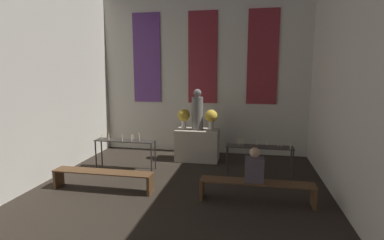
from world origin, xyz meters
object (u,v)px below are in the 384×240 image
pew_back_right (256,187)px  candle_rack_right (259,150)px  flower_vase_right (211,117)px  candle_rack_left (125,144)px  pew_back_left (103,176)px  person_seated (254,167)px  altar (197,145)px  flower_vase_left (184,116)px  statue (197,111)px

pew_back_right → candle_rack_right: bearing=86.4°
flower_vase_right → candle_rack_right: (1.30, -1.14, -0.59)m
candle_rack_left → pew_back_left: 1.46m
flower_vase_right → person_seated: 2.86m
candle_rack_left → pew_back_left: size_ratio=0.72×
candle_rack_left → candle_rack_right: bearing=0.1°
altar → person_seated: bearing=-58.6°
flower_vase_left → person_seated: (1.95, -2.56, -0.55)m
candle_rack_right → pew_back_right: candle_rack_right is taller
candle_rack_left → candle_rack_right: candle_rack_left is taller
candle_rack_right → pew_back_left: candle_rack_right is taller
candle_rack_right → person_seated: person_seated is taller
flower_vase_left → flower_vase_right: size_ratio=1.00×
candle_rack_left → pew_back_left: candle_rack_left is taller
altar → candle_rack_left: 2.06m
pew_back_left → statue: bearing=57.8°
flower_vase_right → pew_back_left: (-2.00, -2.56, -0.95)m
pew_back_right → altar: bearing=122.2°
statue → pew_back_right: bearing=-57.8°
flower_vase_right → candle_rack_left: 2.45m
flower_vase_left → pew_back_right: bearing=-51.9°
pew_back_left → flower_vase_left: bearing=64.5°
statue → pew_back_left: bearing=-122.2°
candle_rack_right → pew_back_right: (-0.09, -1.41, -0.36)m
altar → pew_back_right: (1.61, -2.56, -0.13)m
flower_vase_right → pew_back_left: bearing=-128.1°
flower_vase_right → candle_rack_right: size_ratio=0.37×
flower_vase_right → pew_back_left: 3.38m
statue → pew_back_right: size_ratio=0.52×
pew_back_left → pew_back_right: 3.22m
candle_rack_left → person_seated: person_seated is taller
person_seated → pew_back_right: bearing=0.0°
flower_vase_right → candle_rack_left: flower_vase_right is taller
statue → flower_vase_right: size_ratio=1.99×
flower_vase_right → statue: bearing=180.0°
flower_vase_left → candle_rack_right: bearing=-28.7°
altar → person_seated: 3.01m
pew_back_left → person_seated: bearing=0.0°
flower_vase_left → candle_rack_left: size_ratio=0.37×
candle_rack_right → person_seated: bearing=-95.6°
pew_back_left → person_seated: 3.19m
altar → person_seated: person_seated is taller
altar → candle_rack_right: 2.06m
altar → candle_rack_left: bearing=-145.9°
candle_rack_right → pew_back_right: bearing=-93.6°
pew_back_right → person_seated: 0.40m
flower_vase_right → pew_back_right: (1.22, -2.56, -0.95)m
candle_rack_right → statue: bearing=146.0°
altar → person_seated: (1.56, -2.56, 0.27)m
flower_vase_right → pew_back_right: bearing=-64.5°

